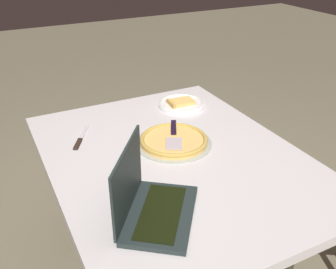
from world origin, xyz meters
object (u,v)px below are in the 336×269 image
pizza_tray (174,140)px  table_knife (80,140)px  dining_table (175,167)px  pizza_plate (181,104)px  laptop (149,202)px

pizza_tray → table_knife: size_ratio=1.64×
pizza_tray → dining_table: bearing=154.8°
pizza_plate → table_knife: 0.60m
laptop → pizza_tray: 0.49m
dining_table → pizza_plate: pizza_plate is taller
pizza_plate → laptop: bearing=144.7°
pizza_tray → laptop: bearing=142.9°
laptop → pizza_plate: (0.73, -0.52, -0.04)m
pizza_tray → table_knife: (0.22, 0.36, -0.01)m
laptop → table_knife: bearing=6.4°
dining_table → table_knife: table_knife is taller
pizza_plate → pizza_tray: size_ratio=0.73×
table_knife → laptop: bearing=-173.6°
pizza_plate → table_knife: size_ratio=1.20×
laptop → pizza_plate: size_ratio=1.57×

